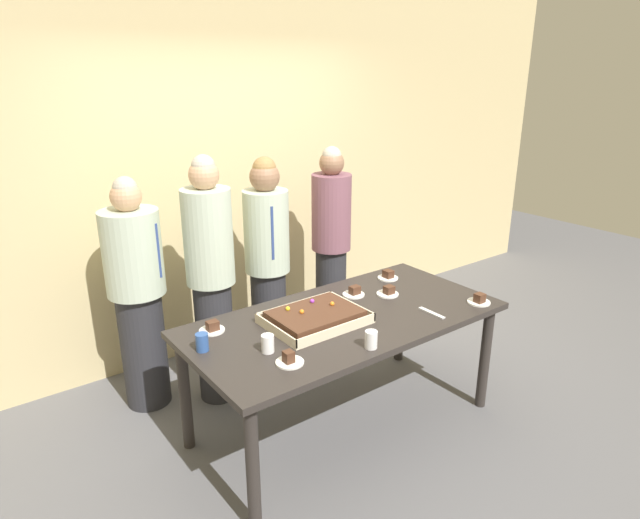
# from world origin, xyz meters

# --- Properties ---
(ground_plane) EXTENTS (12.00, 12.00, 0.00)m
(ground_plane) POSITION_xyz_m (0.00, 0.00, 0.00)
(ground_plane) COLOR #5B5B60
(interior_back_panel) EXTENTS (8.00, 0.12, 3.00)m
(interior_back_panel) POSITION_xyz_m (0.00, 1.60, 1.50)
(interior_back_panel) COLOR #CCB784
(interior_back_panel) RESTS_ON ground_plane
(party_table) EXTENTS (1.99, 0.98, 0.79)m
(party_table) POSITION_xyz_m (0.00, 0.00, 0.71)
(party_table) COLOR #2D2826
(party_table) RESTS_ON ground_plane
(sheet_cake) EXTENTS (0.58, 0.44, 0.10)m
(sheet_cake) POSITION_xyz_m (-0.20, 0.04, 0.83)
(sheet_cake) COLOR beige
(sheet_cake) RESTS_ON party_table
(plated_slice_near_left) EXTENTS (0.15, 0.15, 0.07)m
(plated_slice_near_left) POSITION_xyz_m (-0.60, -0.27, 0.81)
(plated_slice_near_left) COLOR white
(plated_slice_near_left) RESTS_ON party_table
(plated_slice_near_right) EXTENTS (0.15, 0.15, 0.06)m
(plated_slice_near_right) POSITION_xyz_m (0.67, 0.31, 0.81)
(plated_slice_near_right) COLOR white
(plated_slice_near_right) RESTS_ON party_table
(plated_slice_far_left) EXTENTS (0.15, 0.15, 0.07)m
(plated_slice_far_left) POSITION_xyz_m (-0.75, 0.31, 0.81)
(plated_slice_far_left) COLOR white
(plated_slice_far_left) RESTS_ON party_table
(plated_slice_far_right) EXTENTS (0.15, 0.15, 0.06)m
(plated_slice_far_right) POSITION_xyz_m (0.27, 0.22, 0.81)
(plated_slice_far_right) COLOR white
(plated_slice_far_right) RESTS_ON party_table
(plated_slice_center_front) EXTENTS (0.15, 0.15, 0.07)m
(plated_slice_center_front) POSITION_xyz_m (0.84, -0.37, 0.81)
(plated_slice_center_front) COLOR white
(plated_slice_center_front) RESTS_ON party_table
(plated_slice_center_back) EXTENTS (0.15, 0.15, 0.06)m
(plated_slice_center_back) POSITION_xyz_m (0.46, 0.09, 0.81)
(plated_slice_center_back) COLOR white
(plated_slice_center_back) RESTS_ON party_table
(drink_cup_nearest) EXTENTS (0.07, 0.07, 0.10)m
(drink_cup_nearest) POSITION_xyz_m (-0.90, 0.13, 0.84)
(drink_cup_nearest) COLOR #2D5199
(drink_cup_nearest) RESTS_ON party_table
(drink_cup_middle) EXTENTS (0.07, 0.07, 0.10)m
(drink_cup_middle) POSITION_xyz_m (-0.62, -0.10, 0.84)
(drink_cup_middle) COLOR white
(drink_cup_middle) RESTS_ON party_table
(drink_cup_far_end) EXTENTS (0.07, 0.07, 0.10)m
(drink_cup_far_end) POSITION_xyz_m (-0.14, -0.40, 0.84)
(drink_cup_far_end) COLOR white
(drink_cup_far_end) RESTS_ON party_table
(cake_server_utensil) EXTENTS (0.03, 0.20, 0.01)m
(cake_server_utensil) POSITION_xyz_m (0.47, -0.29, 0.80)
(cake_server_utensil) COLOR silver
(cake_server_utensil) RESTS_ON party_table
(person_serving_front) EXTENTS (0.33, 0.33, 1.67)m
(person_serving_front) POSITION_xyz_m (0.01, 0.92, 0.87)
(person_serving_front) COLOR #28282D
(person_serving_front) RESTS_ON ground_plane
(person_green_shirt_behind) EXTENTS (0.32, 0.32, 1.69)m
(person_green_shirt_behind) POSITION_xyz_m (0.63, 0.95, 0.88)
(person_green_shirt_behind) COLOR #28282D
(person_green_shirt_behind) RESTS_ON ground_plane
(person_striped_tie_right) EXTENTS (0.33, 0.33, 1.74)m
(person_striped_tie_right) POSITION_xyz_m (-0.50, 0.81, 0.91)
(person_striped_tie_right) COLOR #28282D
(person_striped_tie_right) RESTS_ON ground_plane
(person_far_right_suit) EXTENTS (0.38, 0.38, 1.62)m
(person_far_right_suit) POSITION_xyz_m (-0.93, 1.04, 0.82)
(person_far_right_suit) COLOR #28282D
(person_far_right_suit) RESTS_ON ground_plane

